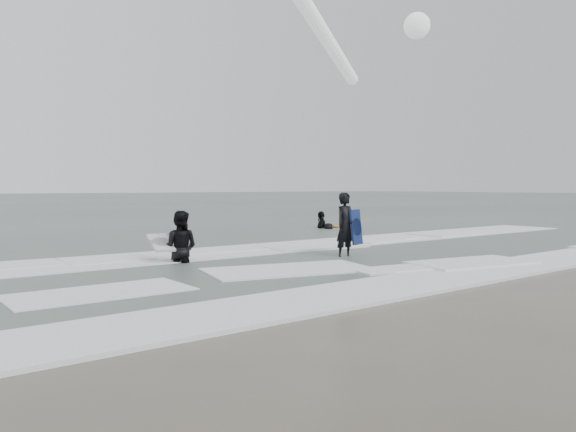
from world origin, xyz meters
TOP-DOWN VIEW (x-y plane):
  - ground at (0.00, 0.00)m, footprint 320.00×320.00m
  - surfer_centre at (0.58, 3.19)m, footprint 0.70×0.49m
  - surfer_wading at (-3.49, 4.91)m, footprint 1.17×1.15m
  - surfer_right_near at (6.99, 11.62)m, footprint 1.20×1.11m
  - surfer_right_far at (6.82, 10.92)m, footprint 0.82×0.85m
  - surf_foam at (0.00, 3.70)m, footprint 30.03×9.06m
  - bodyboards at (1.49, 6.68)m, footprint 12.16×9.30m
  - airshow_jet at (20.76, 33.20)m, footprint 40.54×28.16m

SIDE VIEW (x-z plane):
  - ground at x=0.00m, z-range 0.00..0.00m
  - surfer_centre at x=0.58m, z-range -0.91..0.91m
  - surfer_wading at x=-3.49m, z-range -0.95..0.95m
  - surfer_right_near at x=6.99m, z-range -0.99..0.99m
  - surfer_right_far at x=6.82m, z-range -0.73..0.73m
  - surf_foam at x=0.00m, z-range 0.00..0.08m
  - bodyboards at x=1.49m, z-range -0.13..1.12m
  - airshow_jet at x=20.76m, z-range 14.40..22.26m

